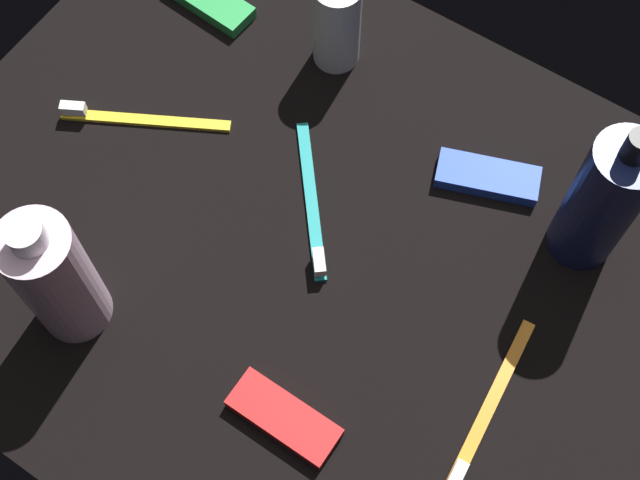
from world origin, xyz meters
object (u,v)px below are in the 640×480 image
object	(u,v)px
toothbrush_teal	(312,207)
snack_bar_green	(209,1)
deodorant_stick	(337,23)
toothbrush_orange	(486,415)
toothbrush_yellow	(135,118)
snack_bar_blue	(487,177)
lotion_bottle	(603,201)
snack_bar_red	(284,418)
bodywash_bottle	(55,278)

from	to	relation	value
toothbrush_teal	snack_bar_green	bearing A→B (deg)	-32.39
deodorant_stick	toothbrush_orange	xyz separation A→B (cm)	(-33.10, 26.18, -4.85)
toothbrush_orange	toothbrush_yellow	world-z (taller)	same
toothbrush_orange	snack_bar_green	distance (cm)	54.43
toothbrush_orange	toothbrush_yellow	distance (cm)	46.79
deodorant_stick	snack_bar_blue	size ratio (longest dim) A/B	1.05
lotion_bottle	toothbrush_teal	bearing A→B (deg)	25.96
snack_bar_green	snack_bar_red	bearing A→B (deg)	138.79
toothbrush_yellow	toothbrush_orange	bearing A→B (deg)	170.89
bodywash_bottle	deodorant_stick	xyz separation A→B (cm)	(-4.36, -38.64, -2.63)
deodorant_stick	toothbrush_yellow	bearing A→B (deg)	55.10
snack_bar_red	snack_bar_blue	bearing A→B (deg)	-95.31
deodorant_stick	toothbrush_yellow	size ratio (longest dim) A/B	0.67
snack_bar_blue	snack_bar_green	size ratio (longest dim) A/B	1.00
toothbrush_yellow	snack_bar_red	bearing A→B (deg)	150.43
lotion_bottle	snack_bar_blue	bearing A→B (deg)	-5.24
toothbrush_teal	snack_bar_red	bearing A→B (deg)	116.84
lotion_bottle	toothbrush_teal	distance (cm)	27.77
deodorant_stick	snack_bar_blue	xyz separation A→B (cm)	(-21.40, 4.68, -4.71)
snack_bar_blue	toothbrush_teal	bearing A→B (deg)	23.98
lotion_bottle	toothbrush_orange	size ratio (longest dim) A/B	1.08
toothbrush_teal	toothbrush_orange	bearing A→B (deg)	160.27
snack_bar_blue	bodywash_bottle	bearing A→B (deg)	32.58
bodywash_bottle	toothbrush_teal	world-z (taller)	bodywash_bottle
deodorant_stick	toothbrush_teal	xyz separation A→B (cm)	(-8.40, 17.33, -4.85)
deodorant_stick	toothbrush_teal	world-z (taller)	deodorant_stick
snack_bar_red	toothbrush_teal	bearing A→B (deg)	-62.53
toothbrush_teal	snack_bar_blue	distance (cm)	18.14
toothbrush_orange	deodorant_stick	bearing A→B (deg)	-38.35
lotion_bottle	toothbrush_orange	world-z (taller)	lotion_bottle
lotion_bottle	snack_bar_red	bearing A→B (deg)	65.20
deodorant_stick	lotion_bottle	bearing A→B (deg)	170.04
lotion_bottle	snack_bar_blue	distance (cm)	13.46
lotion_bottle	toothbrush_teal	world-z (taller)	lotion_bottle
bodywash_bottle	snack_bar_blue	world-z (taller)	bodywash_bottle
bodywash_bottle	toothbrush_yellow	size ratio (longest dim) A/B	1.09
snack_bar_green	lotion_bottle	bearing A→B (deg)	-179.99
toothbrush_yellow	snack_bar_green	size ratio (longest dim) A/B	1.58
lotion_bottle	bodywash_bottle	distance (cm)	49.32
lotion_bottle	toothbrush_yellow	world-z (taller)	lotion_bottle
snack_bar_red	snack_bar_green	distance (cm)	48.24
toothbrush_yellow	snack_bar_red	size ratio (longest dim) A/B	1.58
toothbrush_yellow	deodorant_stick	bearing A→B (deg)	-124.90
deodorant_stick	snack_bar_red	size ratio (longest dim) A/B	1.05
lotion_bottle	snack_bar_blue	size ratio (longest dim) A/B	1.88
bodywash_bottle	toothbrush_orange	size ratio (longest dim) A/B	0.99
snack_bar_blue	deodorant_stick	bearing A→B (deg)	-32.57
toothbrush_yellow	snack_bar_blue	world-z (taller)	toothbrush_yellow
deodorant_stick	snack_bar_blue	bearing A→B (deg)	167.68
bodywash_bottle	snack_bar_red	bearing A→B (deg)	-174.52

